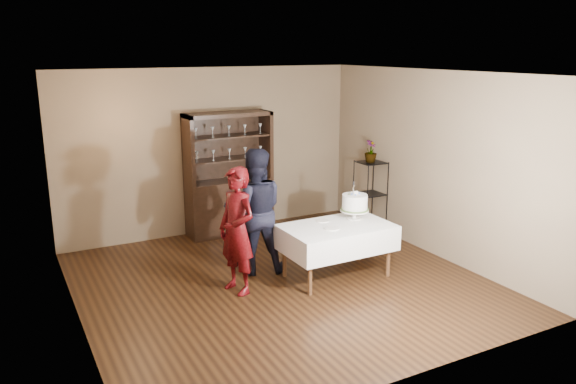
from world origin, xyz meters
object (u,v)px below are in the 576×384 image
object	(u,v)px
china_hutch	(229,194)
man	(255,211)
woman	(237,231)
potted_plant	(371,151)
cake_table	(337,238)
plant_etagere	(370,194)
cake	(355,204)

from	to	relation	value
china_hutch	man	world-z (taller)	china_hutch
woman	man	distance (m)	0.69
china_hutch	potted_plant	size ratio (longest dim) A/B	5.55
china_hutch	cake_table	size ratio (longest dim) A/B	1.38
man	cake_table	bearing A→B (deg)	160.01
plant_etagere	potted_plant	world-z (taller)	potted_plant
plant_etagere	cake_table	distance (m)	2.05
china_hutch	woman	world-z (taller)	china_hutch
cake_table	man	xyz separation A→B (m)	(-0.88, 0.69, 0.31)
cake	china_hutch	bearing A→B (deg)	112.37
cake_table	potted_plant	bearing A→B (deg)	41.89
cake_table	man	distance (m)	1.16
woman	potted_plant	world-z (taller)	woman
cake_table	cake	xyz separation A→B (m)	(0.38, 0.15, 0.38)
china_hutch	potted_plant	world-z (taller)	china_hutch
cake_table	china_hutch	bearing A→B (deg)	102.90
cake_table	man	size ratio (longest dim) A/B	0.84
cake_table	cake	size ratio (longest dim) A/B	2.71
man	potted_plant	bearing A→B (deg)	-146.53
potted_plant	man	bearing A→B (deg)	-164.42
china_hutch	potted_plant	bearing A→B (deg)	-27.17
plant_etagere	cake_table	world-z (taller)	plant_etagere
cake_table	potted_plant	xyz separation A→B (m)	(1.51, 1.35, 0.82)
china_hutch	plant_etagere	distance (m)	2.33
china_hutch	cake	bearing A→B (deg)	-67.63
plant_etagere	woman	xyz separation A→B (m)	(-2.88, -1.17, 0.15)
cake	potted_plant	bearing A→B (deg)	46.76
cake	plant_etagere	bearing A→B (deg)	46.28
woman	cake	size ratio (longest dim) A/B	3.01
potted_plant	cake	bearing A→B (deg)	-133.24
potted_plant	plant_etagere	bearing A→B (deg)	9.58
china_hutch	woman	bearing A→B (deg)	-109.85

